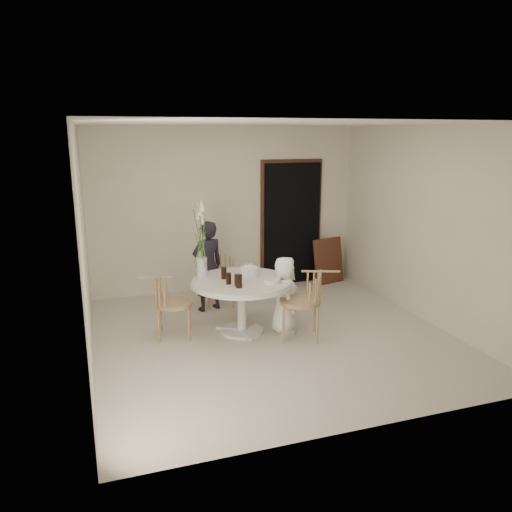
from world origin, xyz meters
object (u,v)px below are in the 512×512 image
object	(u,v)px
boy	(284,295)
flower_vase	(201,247)
chair_left	(164,297)
chair_right	(310,294)
girl	(208,266)
chair_far	(221,271)
table	(242,288)
birthday_cake	(249,272)

from	to	relation	value
boy	flower_vase	bearing A→B (deg)	71.72
chair_left	flower_vase	world-z (taller)	flower_vase
chair_right	girl	world-z (taller)	girl
flower_vase	chair_far	bearing A→B (deg)	62.57
chair_far	girl	world-z (taller)	girl
table	birthday_cake	size ratio (longest dim) A/B	5.37
chair_left	birthday_cake	world-z (taller)	birthday_cake
chair_right	flower_vase	distance (m)	1.55
table	chair_left	distance (m)	1.01
girl	birthday_cake	bearing A→B (deg)	96.55
chair_far	girl	xyz separation A→B (m)	(-0.26, -0.25, 0.17)
table	flower_vase	xyz separation A→B (m)	(-0.46, 0.30, 0.52)
table	chair_right	bearing A→B (deg)	-30.00
birthday_cake	flower_vase	bearing A→B (deg)	165.88
chair_right	chair_left	distance (m)	1.88
table	chair_left	xyz separation A→B (m)	(-0.99, 0.18, -0.08)
girl	birthday_cake	xyz separation A→B (m)	(0.37, -0.86, 0.11)
boy	birthday_cake	size ratio (longest dim) A/B	4.17
chair_left	boy	xyz separation A→B (m)	(1.52, -0.34, -0.02)
chair_left	birthday_cake	size ratio (longest dim) A/B	3.34
chair_left	birthday_cake	xyz separation A→B (m)	(1.14, -0.04, 0.25)
flower_vase	birthday_cake	bearing A→B (deg)	-14.12
chair_right	boy	xyz separation A→B (m)	(-0.24, 0.29, -0.08)
girl	flower_vase	xyz separation A→B (m)	(-0.24, -0.71, 0.46)
chair_far	chair_left	bearing A→B (deg)	-119.74
boy	chair_left	bearing A→B (deg)	83.71
chair_right	chair_far	bearing A→B (deg)	-135.77
chair_far	boy	distance (m)	1.51
flower_vase	boy	bearing A→B (deg)	-24.60
girl	birthday_cake	size ratio (longest dim) A/B	5.47
birthday_cake	flower_vase	world-z (taller)	flower_vase
chair_left	chair_right	bearing A→B (deg)	-96.90
chair_far	girl	distance (m)	0.40
girl	table	bearing A→B (deg)	85.69
table	chair_right	world-z (taller)	chair_right
table	chair_far	world-z (taller)	chair_far
chair_right	chair_left	size ratio (longest dim) A/B	1.11
boy	birthday_cake	bearing A→B (deg)	58.29
chair_right	birthday_cake	world-z (taller)	chair_right
chair_far	chair_left	world-z (taller)	chair_left
table	flower_vase	bearing A→B (deg)	146.92
chair_far	chair_right	distance (m)	1.87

